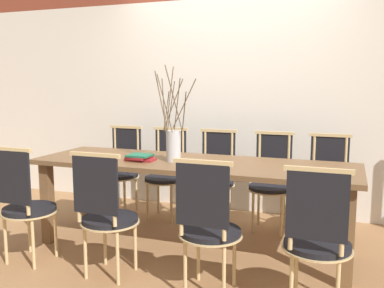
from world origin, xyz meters
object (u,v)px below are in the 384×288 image
vase_centerpiece (173,143)px  book_stack (140,158)px  chair_near_center (208,224)px  dining_table (192,173)px  chair_far_center (215,175)px

vase_centerpiece → book_stack: 0.32m
chair_near_center → vase_centerpiece: vase_centerpiece is taller
dining_table → chair_near_center: bearing=-62.4°
book_stack → vase_centerpiece: bearing=14.4°
chair_near_center → book_stack: (-0.82, 0.62, 0.30)m
book_stack → chair_far_center: bearing=64.6°
chair_near_center → vase_centerpiece: size_ratio=1.19×
chair_near_center → vase_centerpiece: 0.98m
dining_table → book_stack: (-0.43, -0.12, 0.13)m
chair_far_center → book_stack: chair_far_center is taller
chair_near_center → chair_far_center: (-0.41, 1.49, 0.00)m
dining_table → book_stack: size_ratio=10.88×
dining_table → chair_far_center: bearing=91.8°
dining_table → vase_centerpiece: 0.30m
dining_table → vase_centerpiece: vase_centerpiece is taller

